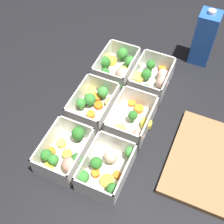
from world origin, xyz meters
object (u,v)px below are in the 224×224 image
Objects in this scene: container_near_center at (94,102)px; container_near_right at (66,154)px; container_far_right at (107,168)px; container_near_left at (117,69)px; container_far_left at (153,77)px; container_far_center at (133,121)px; juice_carton at (204,38)px.

container_near_center and container_near_right have the same top height.
container_far_right is (-0.01, 0.12, -0.00)m from container_near_right.
container_near_left is 1.04× the size of container_far_left.
container_near_center is 0.99× the size of container_far_left.
container_far_right is (0.17, -0.01, 0.00)m from container_far_center.
container_near_left and container_near_right have the same top height.
container_near_right and container_far_left have the same top height.
container_far_right is at bearing 18.90° from container_near_left.
container_near_center is 0.82× the size of juice_carton.
container_near_right is at bearing -23.65° from juice_carton.
container_far_left is 0.22m from juice_carton.
container_far_left is 0.82× the size of juice_carton.
container_near_left is 0.12m from container_far_left.
juice_carton is at bearing 144.69° from container_near_center.
container_far_right is 0.82× the size of juice_carton.
container_near_right is (0.35, -0.00, -0.00)m from container_near_left.
container_near_left is at bearing -83.69° from container_far_left.
container_near_right is at bearing -87.05° from container_far_right.
container_near_right is 0.39m from container_far_left.
container_near_left is 0.16m from container_near_center.
container_near_center is at bearing -3.22° from container_near_left.
container_far_center and container_far_right have the same top height.
container_near_right is (0.19, 0.01, 0.00)m from container_near_center.
container_near_center is 1.00× the size of container_far_right.
container_far_center is at bearing -16.80° from juice_carton.
container_near_right is 0.12m from container_far_right.
container_far_center is at bearing 177.69° from container_far_right.
juice_carton reaches higher than container_far_center.
juice_carton is (-0.54, 0.24, 0.07)m from container_near_right.
container_near_center is 0.43m from juice_carton.
juice_carton reaches higher than container_near_left.
container_near_center is at bearing -145.77° from container_far_right.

